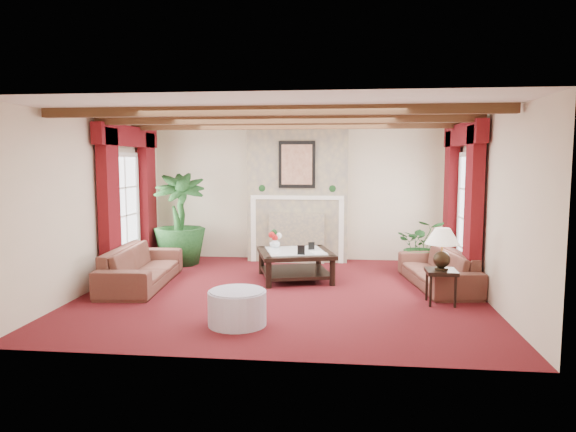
# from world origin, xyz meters

# --- Properties ---
(floor) EXTENTS (6.00, 6.00, 0.00)m
(floor) POSITION_xyz_m (0.00, 0.00, 0.00)
(floor) COLOR #440C0D
(floor) RESTS_ON ground
(ceiling) EXTENTS (6.00, 6.00, 0.00)m
(ceiling) POSITION_xyz_m (0.00, 0.00, 2.70)
(ceiling) COLOR white
(ceiling) RESTS_ON floor
(back_wall) EXTENTS (6.00, 0.02, 2.70)m
(back_wall) POSITION_xyz_m (0.00, 2.75, 1.35)
(back_wall) COLOR beige
(back_wall) RESTS_ON ground
(left_wall) EXTENTS (0.02, 5.50, 2.70)m
(left_wall) POSITION_xyz_m (-3.00, 0.00, 1.35)
(left_wall) COLOR beige
(left_wall) RESTS_ON ground
(right_wall) EXTENTS (0.02, 5.50, 2.70)m
(right_wall) POSITION_xyz_m (3.00, 0.00, 1.35)
(right_wall) COLOR beige
(right_wall) RESTS_ON ground
(ceiling_beams) EXTENTS (6.00, 3.00, 0.12)m
(ceiling_beams) POSITION_xyz_m (0.00, 0.00, 2.64)
(ceiling_beams) COLOR #3B2513
(ceiling_beams) RESTS_ON ceiling
(fireplace) EXTENTS (2.00, 0.52, 2.70)m
(fireplace) POSITION_xyz_m (0.00, 2.55, 2.70)
(fireplace) COLOR tan
(fireplace) RESTS_ON ground
(french_door_left) EXTENTS (0.10, 1.10, 2.16)m
(french_door_left) POSITION_xyz_m (-2.97, 1.00, 2.13)
(french_door_left) COLOR white
(french_door_left) RESTS_ON ground
(french_door_right) EXTENTS (0.10, 1.10, 2.16)m
(french_door_right) POSITION_xyz_m (2.97, 1.00, 2.13)
(french_door_right) COLOR white
(french_door_right) RESTS_ON ground
(curtains_left) EXTENTS (0.20, 2.40, 2.55)m
(curtains_left) POSITION_xyz_m (-2.86, 1.00, 2.55)
(curtains_left) COLOR #560B13
(curtains_left) RESTS_ON ground
(curtains_right) EXTENTS (0.20, 2.40, 2.55)m
(curtains_right) POSITION_xyz_m (2.86, 1.00, 2.55)
(curtains_right) COLOR #560B13
(curtains_right) RESTS_ON ground
(sofa_left) EXTENTS (2.24, 0.96, 0.84)m
(sofa_left) POSITION_xyz_m (-2.35, 0.18, 0.42)
(sofa_left) COLOR #380F15
(sofa_left) RESTS_ON ground
(sofa_right) EXTENTS (2.17, 1.20, 0.78)m
(sofa_right) POSITION_xyz_m (2.45, 0.63, 0.39)
(sofa_right) COLOR #380F15
(sofa_right) RESTS_ON ground
(potted_palm) EXTENTS (1.97, 2.33, 1.00)m
(potted_palm) POSITION_xyz_m (-2.26, 1.90, 0.50)
(potted_palm) COLOR black
(potted_palm) RESTS_ON ground
(small_plant) EXTENTS (1.08, 1.15, 0.76)m
(small_plant) POSITION_xyz_m (2.35, 1.69, 0.38)
(small_plant) COLOR black
(small_plant) RESTS_ON ground
(coffee_table) EXTENTS (1.48, 1.48, 0.49)m
(coffee_table) POSITION_xyz_m (0.11, 0.85, 0.25)
(coffee_table) COLOR black
(coffee_table) RESTS_ON ground
(side_table) EXTENTS (0.49, 0.49, 0.49)m
(side_table) POSITION_xyz_m (2.30, -0.42, 0.25)
(side_table) COLOR black
(side_table) RESTS_ON ground
(ottoman) EXTENTS (0.73, 0.73, 0.42)m
(ottoman) POSITION_xyz_m (-0.38, -1.65, 0.21)
(ottoman) COLOR #ADA6BD
(ottoman) RESTS_ON ground
(table_lamp) EXTENTS (0.48, 0.48, 0.61)m
(table_lamp) POSITION_xyz_m (2.30, -0.42, 0.80)
(table_lamp) COLOR black
(table_lamp) RESTS_ON side_table
(flower_vase) EXTENTS (0.33, 0.33, 0.18)m
(flower_vase) POSITION_xyz_m (-0.28, 1.13, 0.58)
(flower_vase) COLOR silver
(flower_vase) RESTS_ON coffee_table
(book) EXTENTS (0.23, 0.20, 0.29)m
(book) POSITION_xyz_m (0.42, 0.62, 0.63)
(book) COLOR black
(book) RESTS_ON coffee_table
(photo_frame_a) EXTENTS (0.13, 0.05, 0.17)m
(photo_frame_a) POSITION_xyz_m (0.24, 0.48, 0.57)
(photo_frame_a) COLOR black
(photo_frame_a) RESTS_ON coffee_table
(photo_frame_b) EXTENTS (0.11, 0.07, 0.14)m
(photo_frame_b) POSITION_xyz_m (0.38, 0.97, 0.56)
(photo_frame_b) COLOR black
(photo_frame_b) RESTS_ON coffee_table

